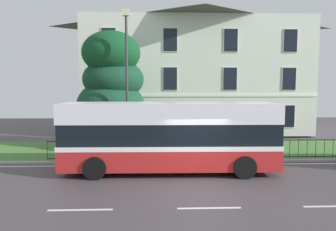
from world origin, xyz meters
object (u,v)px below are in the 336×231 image
at_px(single_decker_bus, 170,136).
at_px(evergreen_tree, 112,99).
at_px(street_lamp_post, 127,74).
at_px(georgian_townhouse, 192,67).

bearing_deg(single_decker_bus, evergreen_tree, 122.75).
bearing_deg(street_lamp_post, evergreen_tree, 115.84).
height_order(evergreen_tree, street_lamp_post, street_lamp_post).
height_order(georgian_townhouse, street_lamp_post, georgian_townhouse).
bearing_deg(street_lamp_post, georgian_townhouse, 67.19).
height_order(single_decker_bus, street_lamp_post, street_lamp_post).
bearing_deg(street_lamp_post, single_decker_bus, -53.69).
distance_m(georgian_townhouse, single_decker_bus, 15.22).
distance_m(evergreen_tree, single_decker_bus, 6.49).
relative_size(single_decker_bus, street_lamp_post, 1.22).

